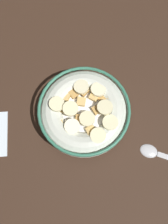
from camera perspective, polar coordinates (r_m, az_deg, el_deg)
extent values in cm
cube|color=#332116|center=(50.93, 0.00, -1.17)|extent=(118.43, 118.43, 2.00)
cylinder|color=beige|center=(49.67, 0.00, -0.81)|extent=(9.58, 9.58, 0.60)
torus|color=beige|center=(47.54, 0.00, -0.16)|extent=(17.42, 17.42, 5.00)
torus|color=#337259|center=(45.42, 0.00, 0.56)|extent=(17.50, 17.50, 0.60)
cylinder|color=white|center=(46.58, 0.00, 0.16)|extent=(14.42, 14.42, 0.40)
cube|color=#AD7F42|center=(45.58, -0.97, -1.62)|extent=(2.17, 2.19, 0.85)
cube|color=tan|center=(46.91, 6.70, 3.37)|extent=(2.36, 2.36, 0.86)
cube|color=tan|center=(46.36, -0.78, 2.42)|extent=(2.28, 2.24, 0.95)
cube|color=#B78947|center=(47.16, -2.34, 4.35)|extent=(2.14, 2.19, 0.95)
cube|color=#B78947|center=(46.28, -4.47, 0.72)|extent=(2.29, 2.31, 0.91)
cube|color=#AD7F42|center=(44.95, -2.01, -6.68)|extent=(1.93, 1.87, 0.92)
cube|color=tan|center=(46.44, 6.14, 1.01)|extent=(1.69, 1.76, 0.90)
cube|color=#B78947|center=(47.02, -0.10, 4.93)|extent=(2.27, 2.25, 0.86)
cube|color=#AD7F42|center=(45.01, 4.19, -5.41)|extent=(2.28, 2.26, 0.87)
cube|color=#B78947|center=(47.05, 4.37, 3.71)|extent=(2.28, 2.25, 0.92)
cube|color=tan|center=(45.57, -5.99, -2.97)|extent=(2.01, 1.98, 0.86)
cube|color=#B78947|center=(47.80, 1.69, 6.77)|extent=(1.87, 1.86, 0.77)
cube|color=tan|center=(45.08, 1.80, -4.42)|extent=(1.76, 1.81, 0.85)
cube|color=tan|center=(47.82, -3.35, 6.87)|extent=(2.27, 2.25, 0.86)
cube|color=#B78947|center=(47.49, -1.51, 6.37)|extent=(2.17, 2.16, 0.81)
cube|color=#B78947|center=(46.01, 3.03, 0.60)|extent=(2.01, 2.07, 0.96)
cube|color=tan|center=(46.71, 2.38, 3.67)|extent=(2.34, 2.34, 0.78)
cube|color=tan|center=(47.09, -4.32, 3.66)|extent=(2.34, 2.34, 0.79)
cylinder|color=beige|center=(44.35, 3.31, -5.50)|extent=(3.76, 3.76, 0.88)
cylinder|color=beige|center=(44.74, 0.35, -1.69)|extent=(3.67, 3.68, 0.72)
cylinder|color=#F4EABC|center=(46.66, 3.33, 5.28)|extent=(3.07, 3.05, 1.14)
cylinder|color=#F9EFC6|center=(44.65, -2.79, -3.41)|extent=(3.33, 3.36, 0.92)
cylinder|color=beige|center=(45.56, -6.41, 1.85)|extent=(4.15, 4.12, 1.12)
cylinder|color=#F4EABC|center=(46.65, -0.64, 5.90)|extent=(3.96, 4.00, 1.18)
cylinder|color=beige|center=(45.11, 4.93, 1.10)|extent=(3.99, 4.01, 1.09)
cylinder|color=beige|center=(44.94, -3.20, 0.80)|extent=(3.29, 3.25, 0.89)
cylinder|color=beige|center=(44.79, 6.14, -2.46)|extent=(3.84, 3.86, 0.80)
ellipsoid|color=#B7B7BC|center=(49.97, 15.00, -8.75)|extent=(4.41, 4.24, 0.80)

